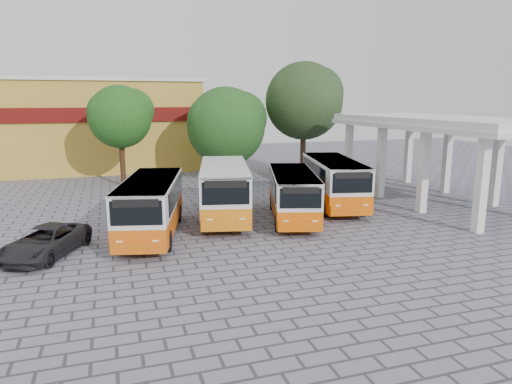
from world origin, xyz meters
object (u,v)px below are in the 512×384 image
object	(u,v)px
bus_centre_right	(293,192)
bus_far_right	(334,179)
bus_far_left	(151,203)
parked_car	(46,242)
bus_centre_left	(224,187)

from	to	relation	value
bus_centre_right	bus_far_right	size ratio (longest dim) A/B	0.92
bus_far_left	parked_car	distance (m)	4.89
bus_far_left	bus_centre_right	size ratio (longest dim) A/B	1.04
bus_centre_left	bus_centre_right	xyz separation A→B (m)	(3.45, -1.51, -0.19)
bus_far_left	parked_car	world-z (taller)	bus_far_left
bus_far_left	bus_centre_left	world-z (taller)	bus_centre_left
bus_centre_right	bus_far_right	distance (m)	4.22
bus_centre_left	bus_centre_right	bearing A→B (deg)	-10.73
bus_centre_left	parked_car	bearing A→B (deg)	-142.97
bus_far_left	bus_far_right	bearing A→B (deg)	28.20
bus_centre_left	parked_car	world-z (taller)	bus_centre_left
parked_car	bus_centre_right	bearing A→B (deg)	37.13
bus_centre_right	parked_car	size ratio (longest dim) A/B	1.72
bus_far_right	bus_far_left	bearing A→B (deg)	-151.90
bus_centre_right	parked_car	bearing A→B (deg)	-152.21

